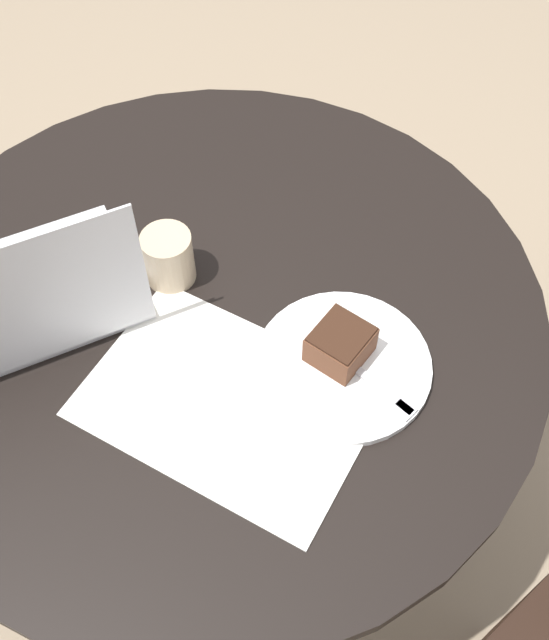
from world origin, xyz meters
The scene contains 8 objects.
ground_plane centered at (0.00, 0.00, 0.00)m, with size 12.00×12.00×0.00m, color gray.
dining_table centered at (0.00, 0.00, 0.57)m, with size 1.04×1.04×0.70m.
paper_document centered at (-0.11, 0.13, 0.71)m, with size 0.40×0.28×0.00m.
plate centered at (-0.23, -0.01, 0.71)m, with size 0.26×0.26×0.01m.
cake_slice centered at (-0.22, -0.02, 0.74)m, with size 0.08×0.09×0.05m.
fork centered at (-0.28, 0.01, 0.72)m, with size 0.17×0.06×0.00m.
coffee_glass centered at (0.08, -0.02, 0.75)m, with size 0.08×0.08×0.09m.
laptop centered at (0.22, 0.15, 0.75)m, with size 0.39×0.41×0.26m.
Camera 1 is at (-0.43, 0.53, 1.64)m, focal length 42.00 mm.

